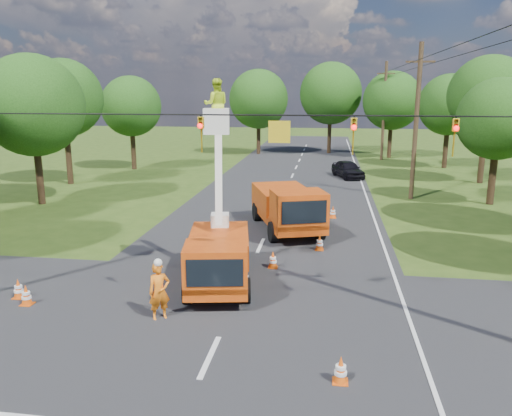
% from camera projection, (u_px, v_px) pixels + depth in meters
% --- Properties ---
extents(ground, '(140.00, 140.00, 0.00)m').
position_uv_depth(ground, '(281.00, 201.00, 32.55)').
color(ground, '#2F4715').
rests_on(ground, ground).
extents(road_main, '(12.00, 100.00, 0.06)m').
position_uv_depth(road_main, '(281.00, 201.00, 32.55)').
color(road_main, black).
rests_on(road_main, ground).
extents(road_cross, '(56.00, 10.00, 0.07)m').
position_uv_depth(road_cross, '(225.00, 325.00, 15.20)').
color(road_cross, black).
rests_on(road_cross, ground).
extents(edge_line, '(0.12, 90.00, 0.02)m').
position_uv_depth(edge_line, '(369.00, 204.00, 31.76)').
color(edge_line, silver).
rests_on(edge_line, ground).
extents(bucket_truck, '(3.02, 5.88, 7.38)m').
position_uv_depth(bucket_truck, '(218.00, 243.00, 18.00)').
color(bucket_truck, '#C94B0E').
rests_on(bucket_truck, ground).
extents(second_truck, '(4.39, 6.97, 2.46)m').
position_uv_depth(second_truck, '(288.00, 207.00, 25.21)').
color(second_truck, '#C94B0E').
rests_on(second_truck, ground).
extents(ground_worker, '(0.80, 0.74, 1.83)m').
position_uv_depth(ground_worker, '(159.00, 292.00, 15.37)').
color(ground_worker, orange).
rests_on(ground_worker, ground).
extents(distant_car, '(3.00, 4.52, 1.43)m').
position_uv_depth(distant_car, '(348.00, 169.00, 41.31)').
color(distant_car, black).
rests_on(distant_car, ground).
extents(traffic_cone_2, '(0.38, 0.38, 0.71)m').
position_uv_depth(traffic_cone_2, '(273.00, 260.00, 19.98)').
color(traffic_cone_2, '#DC4F0B').
rests_on(traffic_cone_2, ground).
extents(traffic_cone_3, '(0.38, 0.38, 0.71)m').
position_uv_depth(traffic_cone_3, '(320.00, 243.00, 22.24)').
color(traffic_cone_3, '#DC4F0B').
rests_on(traffic_cone_3, ground).
extents(traffic_cone_4, '(0.38, 0.38, 0.71)m').
position_uv_depth(traffic_cone_4, '(26.00, 295.00, 16.48)').
color(traffic_cone_4, '#DC4F0B').
rests_on(traffic_cone_4, ground).
extents(traffic_cone_5, '(0.38, 0.38, 0.71)m').
position_uv_depth(traffic_cone_5, '(18.00, 289.00, 17.03)').
color(traffic_cone_5, '#DC4F0B').
rests_on(traffic_cone_5, ground).
extents(traffic_cone_7, '(0.38, 0.38, 0.71)m').
position_uv_depth(traffic_cone_7, '(333.00, 212.00, 27.98)').
color(traffic_cone_7, '#DC4F0B').
rests_on(traffic_cone_7, ground).
extents(traffic_cone_8, '(0.38, 0.38, 0.71)m').
position_uv_depth(traffic_cone_8, '(341.00, 370.00, 12.05)').
color(traffic_cone_8, '#DC4F0B').
rests_on(traffic_cone_8, ground).
extents(pole_right_mid, '(1.80, 0.30, 10.00)m').
position_uv_depth(pole_right_mid, '(416.00, 121.00, 32.13)').
color(pole_right_mid, '#4C3823').
rests_on(pole_right_mid, ground).
extents(pole_right_far, '(1.80, 0.30, 10.00)m').
position_uv_depth(pole_right_far, '(384.00, 110.00, 51.42)').
color(pole_right_far, '#4C3823').
rests_on(pole_right_far, ground).
extents(signal_span, '(18.00, 0.29, 1.07)m').
position_uv_depth(signal_span, '(302.00, 131.00, 13.55)').
color(signal_span, black).
rests_on(signal_span, ground).
extents(tree_left_d, '(6.20, 6.20, 9.24)m').
position_uv_depth(tree_left_d, '(33.00, 106.00, 30.38)').
color(tree_left_d, '#382616').
rests_on(tree_left_d, ground).
extents(tree_left_e, '(5.80, 5.80, 9.41)m').
position_uv_depth(tree_left_e, '(64.00, 98.00, 37.29)').
color(tree_left_e, '#382616').
rests_on(tree_left_e, ground).
extents(tree_left_f, '(5.40, 5.40, 8.40)m').
position_uv_depth(tree_left_f, '(131.00, 106.00, 44.91)').
color(tree_left_f, '#382616').
rests_on(tree_left_f, ground).
extents(tree_right_c, '(5.00, 5.00, 7.83)m').
position_uv_depth(tree_right_c, '(499.00, 119.00, 30.47)').
color(tree_right_c, '#382616').
rests_on(tree_right_c, ground).
extents(tree_right_d, '(6.00, 6.00, 9.70)m').
position_uv_depth(tree_right_d, '(489.00, 96.00, 37.65)').
color(tree_right_d, '#382616').
rests_on(tree_right_d, ground).
extents(tree_right_e, '(5.60, 5.60, 8.63)m').
position_uv_depth(tree_right_e, '(449.00, 105.00, 45.69)').
color(tree_right_e, '#382616').
rests_on(tree_right_e, ground).
extents(tree_far_a, '(6.60, 6.60, 9.50)m').
position_uv_depth(tree_far_a, '(259.00, 99.00, 55.95)').
color(tree_far_a, '#382616').
rests_on(tree_far_a, ground).
extents(tree_far_b, '(7.00, 7.00, 10.32)m').
position_uv_depth(tree_far_b, '(331.00, 94.00, 56.62)').
color(tree_far_b, '#382616').
rests_on(tree_far_b, ground).
extents(tree_far_c, '(6.20, 6.20, 9.18)m').
position_uv_depth(tree_far_c, '(392.00, 101.00, 52.99)').
color(tree_far_c, '#382616').
rests_on(tree_far_c, ground).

